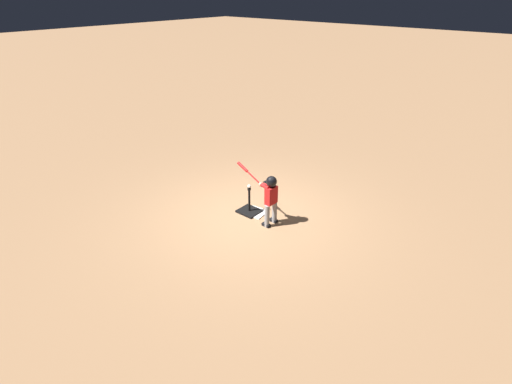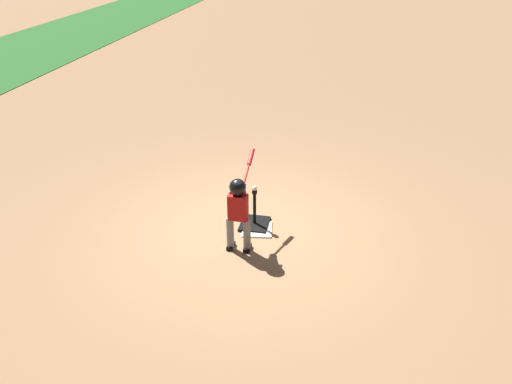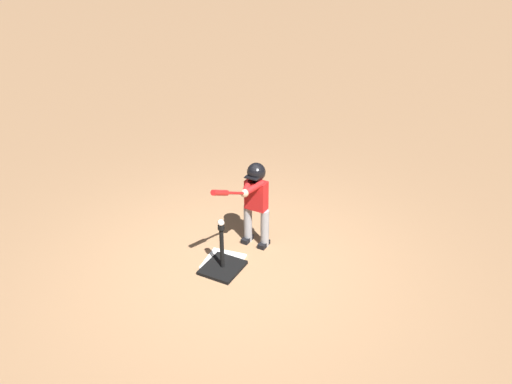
% 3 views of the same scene
% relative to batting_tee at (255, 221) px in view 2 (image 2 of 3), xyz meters
% --- Properties ---
extents(ground_plane, '(90.00, 90.00, 0.00)m').
position_rel_batting_tee_xyz_m(ground_plane, '(-0.12, 0.13, -0.07)').
color(ground_plane, '#99704C').
extents(home_plate, '(0.50, 0.50, 0.02)m').
position_rel_batting_tee_xyz_m(home_plate, '(-0.12, -0.06, -0.06)').
color(home_plate, white).
rests_on(home_plate, ground_plane).
extents(batting_tee, '(0.47, 0.42, 0.60)m').
position_rel_batting_tee_xyz_m(batting_tee, '(0.00, 0.00, 0.00)').
color(batting_tee, black).
rests_on(batting_tee, ground_plane).
extents(batter_child, '(1.04, 0.35, 1.17)m').
position_rel_batting_tee_xyz_m(batter_child, '(-0.63, 0.09, 0.63)').
color(batter_child, gray).
rests_on(batter_child, ground_plane).
extents(baseball, '(0.07, 0.07, 0.07)m').
position_rel_batting_tee_xyz_m(baseball, '(0.00, 0.00, 0.56)').
color(baseball, white).
rests_on(baseball, batting_tee).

